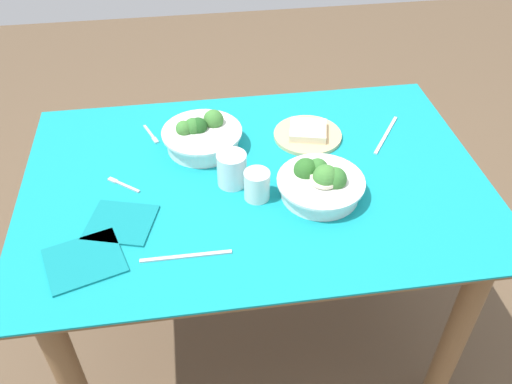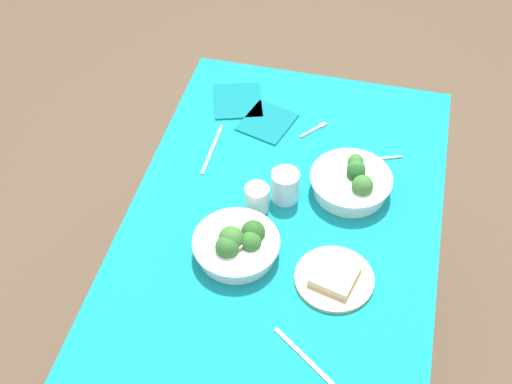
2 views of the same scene
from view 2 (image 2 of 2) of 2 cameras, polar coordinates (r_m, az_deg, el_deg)
ground_plane at (r=2.56m, az=1.82°, el=-12.97°), size 6.00×6.00×0.00m
dining_table at (r=2.03m, az=2.25°, el=-4.26°), size 1.29×0.87×0.76m
broccoli_bowl_far at (r=1.98m, az=8.04°, el=0.85°), size 0.24×0.24×0.10m
broccoli_bowl_near at (r=1.81m, az=-1.59°, el=-4.41°), size 0.23×0.23×0.10m
bread_side_plate at (r=1.80m, az=6.59°, el=-7.12°), size 0.21×0.21×0.04m
water_glass_center at (r=1.94m, az=2.44°, el=0.52°), size 0.08×0.08×0.10m
water_glass_side at (r=1.92m, az=0.08°, el=-0.53°), size 0.07×0.07×0.08m
fork_by_far_bowl at (r=2.11m, az=10.64°, el=2.79°), size 0.05×0.10×0.00m
fork_by_near_bowl at (r=2.18m, az=4.92°, el=5.25°), size 0.09×0.08×0.00m
table_knife_left at (r=1.68m, az=4.27°, el=-13.79°), size 0.13×0.18×0.00m
table_knife_right at (r=2.11m, az=-3.69°, el=3.61°), size 0.22×0.01×0.00m
napkin_folded_upper at (r=2.20m, az=0.94°, el=5.86°), size 0.20×0.19×0.01m
napkin_folded_lower at (r=2.28m, az=-1.53°, el=7.65°), size 0.21×0.20×0.01m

